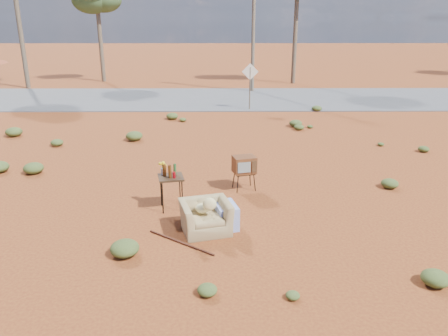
{
  "coord_description": "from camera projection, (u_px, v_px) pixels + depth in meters",
  "views": [
    {
      "loc": [
        0.12,
        -8.72,
        4.19
      ],
      "look_at": [
        0.19,
        1.09,
        0.8
      ],
      "focal_mm": 35.0,
      "sensor_mm": 36.0,
      "label": 1
    }
  ],
  "objects": [
    {
      "name": "road_sign",
      "position": [
        250.0,
        78.0,
        20.47
      ],
      "size": [
        0.78,
        0.06,
        2.19
      ],
      "color": "brown",
      "rests_on": "ground"
    },
    {
      "name": "highway",
      "position": [
        219.0,
        98.0,
        23.78
      ],
      "size": [
        140.0,
        7.0,
        0.04
      ],
      "primitive_type": "cube",
      "color": "#565659",
      "rests_on": "ground"
    },
    {
      "name": "side_table",
      "position": [
        169.0,
        175.0,
        9.87
      ],
      "size": [
        0.65,
        0.65,
        1.1
      ],
      "rotation": [
        0.0,
        0.0,
        0.21
      ],
      "color": "#372114",
      "rests_on": "ground"
    },
    {
      "name": "tv_unit",
      "position": [
        244.0,
        165.0,
        11.03
      ],
      "size": [
        0.64,
        0.57,
        0.88
      ],
      "rotation": [
        0.0,
        0.0,
        0.27
      ],
      "color": "black",
      "rests_on": "ground"
    },
    {
      "name": "scrub_patch",
      "position": [
        191.0,
        154.0,
        13.73
      ],
      "size": [
        17.49,
        8.07,
        0.33
      ],
      "color": "#475726",
      "rests_on": "ground"
    },
    {
      "name": "utility_pole_center",
      "position": [
        254.0,
        18.0,
        24.81
      ],
      "size": [
        1.4,
        0.2,
        8.0
      ],
      "color": "brown",
      "rests_on": "ground"
    },
    {
      "name": "rusty_bar",
      "position": [
        181.0,
        242.0,
        8.54
      ],
      "size": [
        1.35,
        1.01,
        0.04
      ],
      "primitive_type": "cylinder",
      "rotation": [
        0.0,
        1.57,
        -0.63
      ],
      "color": "#532616",
      "rests_on": "ground"
    },
    {
      "name": "ground",
      "position": [
        216.0,
        218.0,
        9.61
      ],
      "size": [
        140.0,
        140.0,
        0.0
      ],
      "primitive_type": "plane",
      "color": "brown",
      "rests_on": "ground"
    },
    {
      "name": "armchair",
      "position": [
        209.0,
        212.0,
        8.95
      ],
      "size": [
        1.27,
        1.02,
        0.87
      ],
      "rotation": [
        0.0,
        0.0,
        0.26
      ],
      "color": "#957D51",
      "rests_on": "ground"
    }
  ]
}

